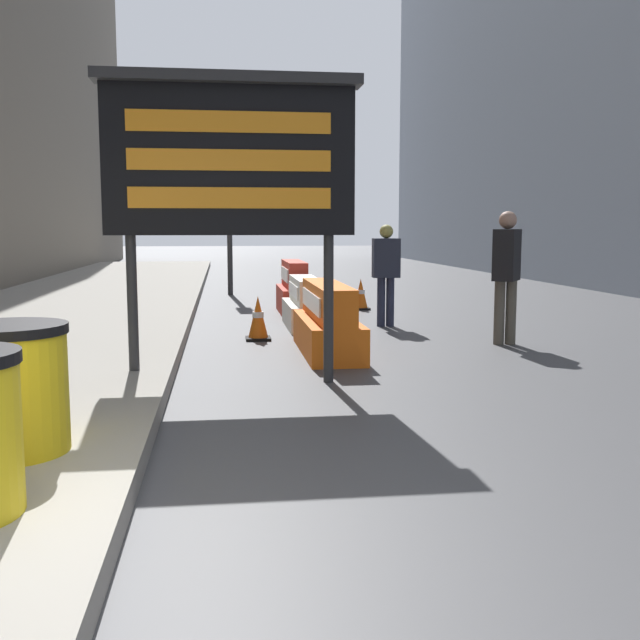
# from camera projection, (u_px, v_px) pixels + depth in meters

# --- Properties ---
(ground_plane) EXTENTS (120.00, 120.00, 0.00)m
(ground_plane) POSITION_uv_depth(u_px,v_px,m) (109.00, 587.00, 3.24)
(ground_plane) COLOR #474749
(barrel_drum_middle) EXTENTS (0.74, 0.74, 0.80)m
(barrel_drum_middle) POSITION_uv_depth(u_px,v_px,m) (8.00, 388.00, 4.58)
(barrel_drum_middle) COLOR yellow
(barrel_drum_middle) RESTS_ON sidewalk_left
(message_board) EXTENTS (2.51, 0.36, 2.98)m
(message_board) POSITION_uv_depth(u_px,v_px,m) (230.00, 159.00, 7.14)
(message_board) COLOR #28282B
(message_board) RESTS_ON ground_plane
(jersey_barrier_orange_far) EXTENTS (0.65, 2.15, 0.86)m
(jersey_barrier_orange_far) POSITION_uv_depth(u_px,v_px,m) (327.00, 323.00, 9.23)
(jersey_barrier_orange_far) COLOR orange
(jersey_barrier_orange_far) RESTS_ON ground_plane
(jersey_barrier_white) EXTENTS (0.61, 1.75, 0.77)m
(jersey_barrier_white) POSITION_uv_depth(u_px,v_px,m) (306.00, 305.00, 11.64)
(jersey_barrier_white) COLOR silver
(jersey_barrier_white) RESTS_ON ground_plane
(jersey_barrier_red_striped) EXTENTS (0.54, 1.73, 0.95)m
(jersey_barrier_red_striped) POSITION_uv_depth(u_px,v_px,m) (294.00, 290.00, 13.53)
(jersey_barrier_red_striped) COLOR red
(jersey_barrier_red_striped) RESTS_ON ground_plane
(traffic_cone_near) EXTENTS (0.34, 0.34, 0.61)m
(traffic_cone_near) POSITION_uv_depth(u_px,v_px,m) (258.00, 319.00, 10.31)
(traffic_cone_near) COLOR black
(traffic_cone_near) RESTS_ON ground_plane
(traffic_cone_mid) EXTENTS (0.33, 0.33, 0.59)m
(traffic_cone_mid) POSITION_uv_depth(u_px,v_px,m) (361.00, 295.00, 14.13)
(traffic_cone_mid) COLOR black
(traffic_cone_mid) RESTS_ON ground_plane
(traffic_light_near_curb) EXTENTS (0.28, 0.44, 3.63)m
(traffic_light_near_curb) POSITION_uv_depth(u_px,v_px,m) (229.00, 179.00, 16.86)
(traffic_light_near_curb) COLOR #2D2D30
(traffic_light_near_curb) RESTS_ON ground_plane
(pedestrian_worker) EXTENTS (0.49, 0.54, 1.76)m
(pedestrian_worker) POSITION_uv_depth(u_px,v_px,m) (506.00, 266.00, 9.84)
(pedestrian_worker) COLOR #514C42
(pedestrian_worker) RESTS_ON ground_plane
(pedestrian_passerby) EXTENTS (0.43, 0.27, 1.59)m
(pedestrian_passerby) POSITION_uv_depth(u_px,v_px,m) (386.00, 267.00, 11.67)
(pedestrian_passerby) COLOR #23283D
(pedestrian_passerby) RESTS_ON ground_plane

